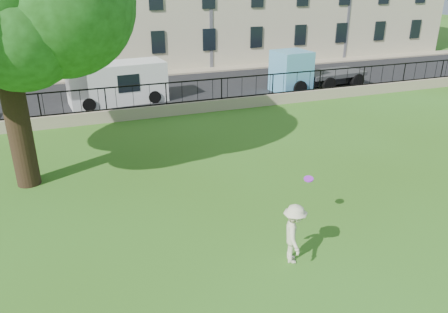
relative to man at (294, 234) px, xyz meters
name	(u,v)px	position (x,y,z in m)	size (l,w,h in m)	color
ground	(267,236)	(-0.14, 1.22, -0.80)	(120.00, 120.00, 0.00)	#355E16
retaining_wall	(167,110)	(-0.14, 13.22, -0.50)	(50.00, 0.40, 0.60)	gray
iron_railing	(166,94)	(-0.14, 13.22, 0.35)	(50.00, 0.05, 1.13)	black
street	(149,94)	(-0.14, 17.92, -0.79)	(60.00, 9.00, 0.01)	black
sidewalk	(135,75)	(-0.14, 23.12, -0.74)	(60.00, 1.40, 0.12)	gray
man	(294,234)	(0.00, 0.00, 0.00)	(1.03, 0.59, 1.59)	beige
frisbee	(309,179)	(1.16, 1.37, 0.71)	(0.27, 0.27, 0.03)	purple
white_van	(117,83)	(-2.14, 16.62, 0.32)	(5.32, 2.07, 2.23)	silver
blue_truck	(317,69)	(10.13, 15.62, 0.45)	(5.94, 2.11, 2.49)	#5FAEDF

